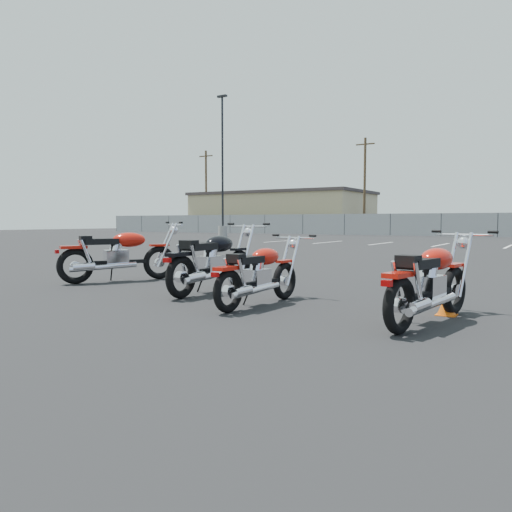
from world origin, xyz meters
The scene contains 12 objects.
ground centered at (0.00, 0.00, 0.00)m, with size 120.00×120.00×0.00m, color black.
motorcycle_front_red centered at (-3.20, 1.04, 0.53)m, with size 1.57×2.27×1.17m.
motorcycle_second_black centered at (-0.77, 0.81, 0.52)m, with size 0.90×2.34×1.14m.
motorcycle_third_red centered at (0.56, 0.09, 0.44)m, with size 0.77×1.99×0.97m.
motorcycle_rear_red centered at (2.86, 0.07, 0.48)m, with size 0.87×2.15×1.06m.
training_cone_near centered at (2.92, 0.73, 0.14)m, with size 0.24×0.24×0.29m.
light_pole_west centered at (-18.15, 25.52, 2.80)m, with size 0.80×0.70×10.66m.
chainlink_fence centered at (0.00, 35.00, 0.90)m, with size 80.06×0.06×1.80m.
tan_building_west centered at (-22.00, 42.00, 2.16)m, with size 18.40×10.40×4.30m.
utility_pole_a centered at (-30.00, 39.00, 4.69)m, with size 1.80×0.24×9.00m.
utility_pole_b centered at (-12.00, 40.00, 4.69)m, with size 1.80×0.24×9.00m.
parking_line_stripes centered at (-2.50, 20.00, 0.00)m, with size 15.12×4.00×0.01m.
Camera 1 is at (4.13, -5.77, 1.17)m, focal length 35.00 mm.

